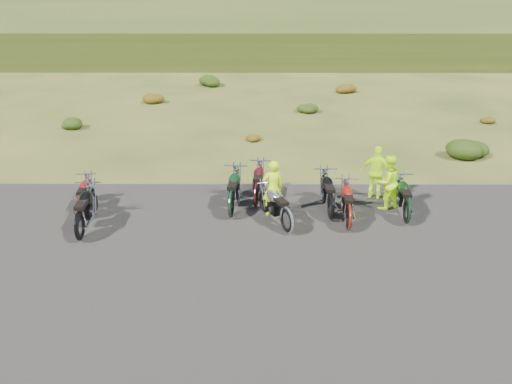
{
  "coord_description": "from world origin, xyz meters",
  "views": [
    {
      "loc": [
        -0.12,
        -11.95,
        6.41
      ],
      "look_at": [
        -0.17,
        1.14,
        0.93
      ],
      "focal_mm": 35.0,
      "sensor_mm": 36.0,
      "label": 1
    }
  ],
  "objects_px": {
    "motorcycle_0": "(82,240)",
    "motorcycle_3": "(286,233)",
    "motorcycle_7": "(405,224)",
    "person_middle": "(273,189)"
  },
  "relations": [
    {
      "from": "motorcycle_7",
      "to": "person_middle",
      "type": "bearing_deg",
      "value": 86.57
    },
    {
      "from": "motorcycle_7",
      "to": "person_middle",
      "type": "distance_m",
      "value": 3.97
    },
    {
      "from": "motorcycle_0",
      "to": "motorcycle_3",
      "type": "xyz_separation_m",
      "value": [
        5.57,
        0.42,
        0.0
      ]
    },
    {
      "from": "motorcycle_0",
      "to": "motorcycle_7",
      "type": "distance_m",
      "value": 9.11
    },
    {
      "from": "motorcycle_3",
      "to": "motorcycle_7",
      "type": "height_order",
      "value": "motorcycle_3"
    },
    {
      "from": "motorcycle_7",
      "to": "person_middle",
      "type": "height_order",
      "value": "person_middle"
    },
    {
      "from": "motorcycle_3",
      "to": "motorcycle_7",
      "type": "distance_m",
      "value": 3.53
    },
    {
      "from": "motorcycle_3",
      "to": "motorcycle_7",
      "type": "bearing_deg",
      "value": -104.49
    },
    {
      "from": "motorcycle_0",
      "to": "motorcycle_3",
      "type": "height_order",
      "value": "motorcycle_0"
    },
    {
      "from": "motorcycle_3",
      "to": "motorcycle_7",
      "type": "relative_size",
      "value": 1.01
    }
  ]
}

